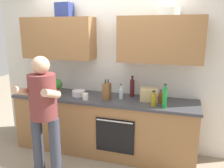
{
  "coord_description": "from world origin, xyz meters",
  "views": [
    {
      "loc": [
        1.13,
        -3.16,
        1.93
      ],
      "look_at": [
        0.18,
        -0.1,
        1.15
      ],
      "focal_mm": 36.8,
      "sensor_mm": 36.0,
      "label": 1
    }
  ],
  "objects_px": {
    "bottle_water": "(121,93)",
    "cup_coffee": "(85,97)",
    "bottle_wine": "(132,88)",
    "mixing_bowl": "(78,93)",
    "knife_block": "(107,91)",
    "grocery_bag_bread": "(149,94)",
    "bottle_vinegar": "(161,98)",
    "person_standing": "(43,109)",
    "bottle_soda": "(165,98)",
    "potted_herb": "(57,86)",
    "bottle_oil": "(153,100)",
    "bottle_syrup": "(49,83)"
  },
  "relations": [
    {
      "from": "person_standing",
      "to": "potted_herb",
      "type": "xyz_separation_m",
      "value": [
        -0.25,
        0.75,
        0.1
      ]
    },
    {
      "from": "person_standing",
      "to": "bottle_vinegar",
      "type": "xyz_separation_m",
      "value": [
        1.37,
        0.79,
        0.03
      ]
    },
    {
      "from": "mixing_bowl",
      "to": "cup_coffee",
      "type": "bearing_deg",
      "value": -39.47
    },
    {
      "from": "bottle_soda",
      "to": "potted_herb",
      "type": "height_order",
      "value": "bottle_soda"
    },
    {
      "from": "person_standing",
      "to": "potted_herb",
      "type": "distance_m",
      "value": 0.8
    },
    {
      "from": "bottle_wine",
      "to": "grocery_bag_bread",
      "type": "relative_size",
      "value": 1.3
    },
    {
      "from": "bottle_syrup",
      "to": "grocery_bag_bread",
      "type": "distance_m",
      "value": 1.67
    },
    {
      "from": "bottle_water",
      "to": "grocery_bag_bread",
      "type": "distance_m",
      "value": 0.41
    },
    {
      "from": "knife_block",
      "to": "potted_herb",
      "type": "xyz_separation_m",
      "value": [
        -0.83,
        -0.01,
        0.02
      ]
    },
    {
      "from": "person_standing",
      "to": "bottle_soda",
      "type": "xyz_separation_m",
      "value": [
        1.44,
        0.63,
        0.09
      ]
    },
    {
      "from": "bottle_oil",
      "to": "potted_herb",
      "type": "xyz_separation_m",
      "value": [
        -1.54,
        0.09,
        0.06
      ]
    },
    {
      "from": "bottle_wine",
      "to": "bottle_water",
      "type": "distance_m",
      "value": 0.23
    },
    {
      "from": "bottle_wine",
      "to": "bottle_syrup",
      "type": "distance_m",
      "value": 1.4
    },
    {
      "from": "bottle_syrup",
      "to": "bottle_water",
      "type": "relative_size",
      "value": 1.4
    },
    {
      "from": "bottle_wine",
      "to": "bottle_water",
      "type": "xyz_separation_m",
      "value": [
        -0.13,
        -0.18,
        -0.05
      ]
    },
    {
      "from": "bottle_vinegar",
      "to": "mixing_bowl",
      "type": "height_order",
      "value": "bottle_vinegar"
    },
    {
      "from": "bottle_wine",
      "to": "potted_herb",
      "type": "relative_size",
      "value": 1.26
    },
    {
      "from": "mixing_bowl",
      "to": "knife_block",
      "type": "relative_size",
      "value": 0.67
    },
    {
      "from": "person_standing",
      "to": "cup_coffee",
      "type": "height_order",
      "value": "person_standing"
    },
    {
      "from": "bottle_water",
      "to": "bottle_vinegar",
      "type": "bearing_deg",
      "value": -4.72
    },
    {
      "from": "mixing_bowl",
      "to": "bottle_oil",
      "type": "bearing_deg",
      "value": -6.08
    },
    {
      "from": "bottle_wine",
      "to": "potted_herb",
      "type": "distance_m",
      "value": 1.19
    },
    {
      "from": "person_standing",
      "to": "potted_herb",
      "type": "height_order",
      "value": "person_standing"
    },
    {
      "from": "bottle_vinegar",
      "to": "bottle_oil",
      "type": "bearing_deg",
      "value": -123.49
    },
    {
      "from": "potted_herb",
      "to": "grocery_bag_bread",
      "type": "height_order",
      "value": "potted_herb"
    },
    {
      "from": "cup_coffee",
      "to": "mixing_bowl",
      "type": "height_order",
      "value": "cup_coffee"
    },
    {
      "from": "person_standing",
      "to": "mixing_bowl",
      "type": "bearing_deg",
      "value": 81.98
    },
    {
      "from": "bottle_wine",
      "to": "knife_block",
      "type": "xyz_separation_m",
      "value": [
        -0.33,
        -0.24,
        -0.02
      ]
    },
    {
      "from": "bottle_oil",
      "to": "bottle_syrup",
      "type": "xyz_separation_m",
      "value": [
        -1.77,
        0.23,
        0.05
      ]
    },
    {
      "from": "bottle_syrup",
      "to": "cup_coffee",
      "type": "relative_size",
      "value": 3.2
    },
    {
      "from": "bottle_soda",
      "to": "grocery_bag_bread",
      "type": "xyz_separation_m",
      "value": [
        -0.24,
        0.27,
        -0.05
      ]
    },
    {
      "from": "bottle_soda",
      "to": "potted_herb",
      "type": "distance_m",
      "value": 1.69
    },
    {
      "from": "bottle_water",
      "to": "cup_coffee",
      "type": "xyz_separation_m",
      "value": [
        -0.49,
        -0.2,
        -0.04
      ]
    },
    {
      "from": "bottle_wine",
      "to": "bottle_soda",
      "type": "xyz_separation_m",
      "value": [
        0.52,
        -0.38,
        -0.0
      ]
    },
    {
      "from": "mixing_bowl",
      "to": "potted_herb",
      "type": "distance_m",
      "value": 0.37
    },
    {
      "from": "grocery_bag_bread",
      "to": "bottle_vinegar",
      "type": "bearing_deg",
      "value": -31.12
    },
    {
      "from": "person_standing",
      "to": "bottle_syrup",
      "type": "relative_size",
      "value": 4.99
    },
    {
      "from": "person_standing",
      "to": "bottle_wine",
      "type": "relative_size",
      "value": 4.94
    },
    {
      "from": "person_standing",
      "to": "bottle_soda",
      "type": "bearing_deg",
      "value": 23.55
    },
    {
      "from": "bottle_syrup",
      "to": "person_standing",
      "type": "bearing_deg",
      "value": -61.86
    },
    {
      "from": "bottle_wine",
      "to": "mixing_bowl",
      "type": "relative_size",
      "value": 1.62
    },
    {
      "from": "bottle_soda",
      "to": "knife_block",
      "type": "relative_size",
      "value": 1.08
    },
    {
      "from": "bottle_wine",
      "to": "bottle_vinegar",
      "type": "bearing_deg",
      "value": -26.25
    },
    {
      "from": "bottle_water",
      "to": "mixing_bowl",
      "type": "bearing_deg",
      "value": -175.87
    },
    {
      "from": "bottle_syrup",
      "to": "mixing_bowl",
      "type": "height_order",
      "value": "bottle_syrup"
    },
    {
      "from": "cup_coffee",
      "to": "knife_block",
      "type": "distance_m",
      "value": 0.33
    },
    {
      "from": "cup_coffee",
      "to": "grocery_bag_bread",
      "type": "height_order",
      "value": "grocery_bag_bread"
    },
    {
      "from": "cup_coffee",
      "to": "grocery_bag_bread",
      "type": "bearing_deg",
      "value": 16.14
    },
    {
      "from": "bottle_oil",
      "to": "bottle_vinegar",
      "type": "xyz_separation_m",
      "value": [
        0.08,
        0.13,
        -0.01
      ]
    },
    {
      "from": "person_standing",
      "to": "bottle_oil",
      "type": "xyz_separation_m",
      "value": [
        1.29,
        0.66,
        0.04
      ]
    }
  ]
}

